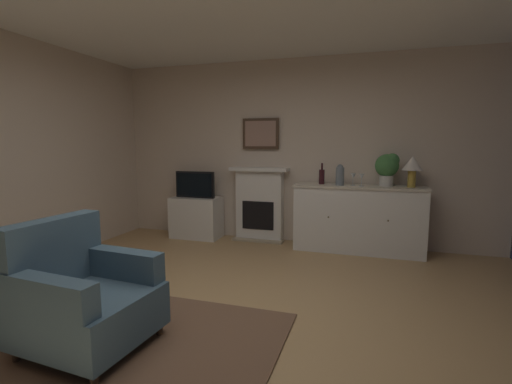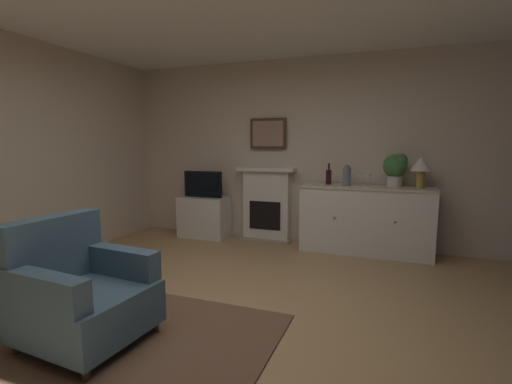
% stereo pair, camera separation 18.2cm
% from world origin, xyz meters
% --- Properties ---
extents(ground_plane, '(5.59, 5.57, 0.10)m').
position_xyz_m(ground_plane, '(0.00, 0.00, -0.05)').
color(ground_plane, tan).
rests_on(ground_plane, ground).
extents(wall_rear, '(5.59, 0.06, 2.66)m').
position_xyz_m(wall_rear, '(0.00, 2.76, 1.33)').
color(wall_rear, beige).
rests_on(wall_rear, ground_plane).
extents(area_rug, '(2.40, 1.53, 0.02)m').
position_xyz_m(area_rug, '(-0.70, -0.42, 0.01)').
color(area_rug, brown).
rests_on(area_rug, ground_plane).
extents(fireplace_unit, '(0.87, 0.30, 1.10)m').
position_xyz_m(fireplace_unit, '(-0.53, 2.63, 0.55)').
color(fireplace_unit, white).
rests_on(fireplace_unit, ground_plane).
extents(framed_picture, '(0.55, 0.04, 0.45)m').
position_xyz_m(framed_picture, '(-0.53, 2.67, 1.60)').
color(framed_picture, '#473323').
extents(sideboard_cabinet, '(1.71, 0.49, 0.90)m').
position_xyz_m(sideboard_cabinet, '(0.91, 2.45, 0.45)').
color(sideboard_cabinet, white).
rests_on(sideboard_cabinet, ground_plane).
extents(table_lamp, '(0.26, 0.26, 0.40)m').
position_xyz_m(table_lamp, '(1.55, 2.45, 1.18)').
color(table_lamp, '#B79338').
rests_on(table_lamp, sideboard_cabinet).
extents(wine_bottle, '(0.08, 0.08, 0.29)m').
position_xyz_m(wine_bottle, '(0.41, 2.49, 1.00)').
color(wine_bottle, '#331419').
rests_on(wine_bottle, sideboard_cabinet).
extents(wine_glass_left, '(0.07, 0.07, 0.16)m').
position_xyz_m(wine_glass_left, '(0.83, 2.44, 1.02)').
color(wine_glass_left, silver).
rests_on(wine_glass_left, sideboard_cabinet).
extents(wine_glass_center, '(0.07, 0.07, 0.16)m').
position_xyz_m(wine_glass_center, '(0.94, 2.39, 1.02)').
color(wine_glass_center, silver).
rests_on(wine_glass_center, sideboard_cabinet).
extents(vase_decorative, '(0.11, 0.11, 0.28)m').
position_xyz_m(vase_decorative, '(0.66, 2.40, 1.04)').
color(vase_decorative, slate).
rests_on(vase_decorative, sideboard_cabinet).
extents(tv_cabinet, '(0.75, 0.42, 0.63)m').
position_xyz_m(tv_cabinet, '(-1.50, 2.47, 0.31)').
color(tv_cabinet, white).
rests_on(tv_cabinet, ground_plane).
extents(tv_set, '(0.62, 0.07, 0.40)m').
position_xyz_m(tv_set, '(-1.50, 2.44, 0.83)').
color(tv_set, black).
rests_on(tv_set, tv_cabinet).
extents(potted_plant_small, '(0.30, 0.30, 0.43)m').
position_xyz_m(potted_plant_small, '(1.26, 2.50, 1.15)').
color(potted_plant_small, beige).
rests_on(potted_plant_small, sideboard_cabinet).
extents(armchair, '(0.87, 0.83, 0.92)m').
position_xyz_m(armchair, '(-0.86, -0.58, 0.38)').
color(armchair, '#3F596B').
rests_on(armchair, ground_plane).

